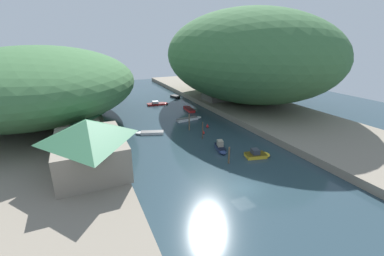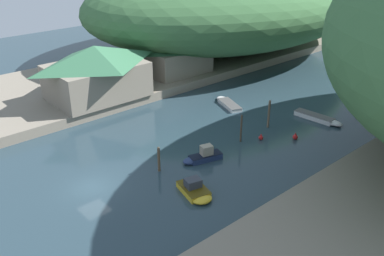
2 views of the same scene
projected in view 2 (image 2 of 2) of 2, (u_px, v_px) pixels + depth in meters
The scene contains 18 objects.
water_surface at pixel (289, 107), 57.84m from camera, with size 130.00×130.00×0.00m, color #283D47.
left_bank at pixel (176, 62), 74.20m from camera, with size 22.00×120.00×1.26m.
hillside_left at pixel (230, 3), 79.70m from camera, with size 41.47×58.06×15.47m.
waterfront_building at pixel (96, 71), 56.24m from camera, with size 9.33×13.03×6.97m.
boathouse_shed at pixel (177, 56), 65.93m from camera, with size 6.93×10.33×5.21m.
boat_yellow_tender at pixel (227, 103), 58.32m from camera, with size 5.79×3.33×0.49m.
boat_cabin_cruiser at pixel (377, 109), 56.39m from camera, with size 2.07×6.52×0.65m.
boat_small_dinghy at pixel (202, 157), 44.39m from camera, with size 2.34×4.49×1.65m.
boat_far_upstream at pixel (195, 191), 38.81m from camera, with size 4.38×2.84×1.38m.
boat_red_skiff at pixel (320, 118), 53.56m from camera, with size 6.44×1.92×0.61m.
boat_moored_right at pixel (369, 83), 65.43m from camera, with size 6.29×2.78×1.10m.
mooring_post_nearest at pixel (159, 159), 42.15m from camera, with size 0.26×0.26×2.72m.
mooring_post_middle at pixel (241, 128), 47.83m from camera, with size 0.22×0.22×3.31m.
mooring_post_fourth at pixel (269, 114), 51.22m from camera, with size 0.27×0.27×3.54m.
channel_buoy_near at pixel (295, 137), 48.87m from camera, with size 0.58×0.58×0.87m.
channel_buoy_far at pixel (261, 137), 48.79m from camera, with size 0.51×0.51×0.77m.
person_on_quay at pixel (138, 89), 57.71m from camera, with size 0.26×0.40×1.69m.
person_by_boathouse at pixel (139, 88), 58.09m from camera, with size 0.29×0.42×1.69m.
Camera 2 is at (31.60, -15.10, 22.27)m, focal length 40.00 mm.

